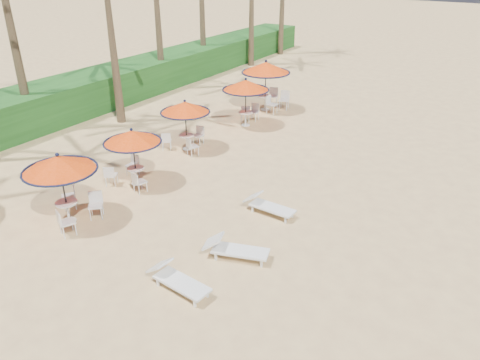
{
  "coord_description": "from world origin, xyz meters",
  "views": [
    {
      "loc": [
        6.62,
        -7.75,
        7.84
      ],
      "look_at": [
        -0.51,
        3.6,
        1.2
      ],
      "focal_mm": 35.0,
      "sensor_mm": 36.0,
      "label": 1
    }
  ],
  "objects_px": {
    "station_1": "(131,144)",
    "station_3": "(246,89)",
    "station_2": "(185,113)",
    "lounger_mid": "(234,249)",
    "station_0": "(62,172)",
    "lounger_near": "(176,279)",
    "station_4": "(268,74)",
    "lounger_far": "(268,205)"
  },
  "relations": [
    {
      "from": "station_0",
      "to": "lounger_mid",
      "type": "bearing_deg",
      "value": 11.24
    },
    {
      "from": "station_0",
      "to": "lounger_far",
      "type": "xyz_separation_m",
      "value": [
        5.1,
        3.79,
        -1.44
      ]
    },
    {
      "from": "station_0",
      "to": "station_4",
      "type": "bearing_deg",
      "value": 91.4
    },
    {
      "from": "station_2",
      "to": "station_4",
      "type": "relative_size",
      "value": 0.83
    },
    {
      "from": "station_2",
      "to": "station_0",
      "type": "bearing_deg",
      "value": -85.31
    },
    {
      "from": "station_1",
      "to": "station_3",
      "type": "bearing_deg",
      "value": 89.28
    },
    {
      "from": "station_1",
      "to": "station_3",
      "type": "height_order",
      "value": "station_3"
    },
    {
      "from": "station_4",
      "to": "lounger_far",
      "type": "distance_m",
      "value": 11.22
    },
    {
      "from": "station_0",
      "to": "lounger_mid",
      "type": "distance_m",
      "value": 5.8
    },
    {
      "from": "lounger_near",
      "to": "lounger_far",
      "type": "distance_m",
      "value": 4.6
    },
    {
      "from": "station_3",
      "to": "lounger_near",
      "type": "relative_size",
      "value": 1.27
    },
    {
      "from": "station_2",
      "to": "lounger_mid",
      "type": "relative_size",
      "value": 1.14
    },
    {
      "from": "station_1",
      "to": "station_2",
      "type": "height_order",
      "value": "station_2"
    },
    {
      "from": "station_2",
      "to": "station_4",
      "type": "distance_m",
      "value": 6.74
    },
    {
      "from": "lounger_near",
      "to": "station_0",
      "type": "bearing_deg",
      "value": 176.48
    },
    {
      "from": "station_3",
      "to": "lounger_far",
      "type": "xyz_separation_m",
      "value": [
        5.11,
        -6.99,
        -1.51
      ]
    },
    {
      "from": "station_1",
      "to": "lounger_mid",
      "type": "distance_m",
      "value": 6.1
    },
    {
      "from": "station_1",
      "to": "station_0",
      "type": "bearing_deg",
      "value": -88.04
    },
    {
      "from": "station_1",
      "to": "station_4",
      "type": "distance_m",
      "value": 10.4
    },
    {
      "from": "station_1",
      "to": "lounger_near",
      "type": "height_order",
      "value": "station_1"
    },
    {
      "from": "station_2",
      "to": "station_3",
      "type": "xyz_separation_m",
      "value": [
        0.54,
        4.04,
        0.19
      ]
    },
    {
      "from": "station_4",
      "to": "station_1",
      "type": "bearing_deg",
      "value": -88.76
    },
    {
      "from": "station_0",
      "to": "lounger_mid",
      "type": "height_order",
      "value": "station_0"
    },
    {
      "from": "station_1",
      "to": "station_3",
      "type": "xyz_separation_m",
      "value": [
        0.1,
        7.71,
        0.21
      ]
    },
    {
      "from": "lounger_mid",
      "to": "station_1",
      "type": "bearing_deg",
      "value": 142.8
    },
    {
      "from": "station_2",
      "to": "lounger_far",
      "type": "distance_m",
      "value": 6.51
    },
    {
      "from": "station_1",
      "to": "lounger_mid",
      "type": "height_order",
      "value": "station_1"
    },
    {
      "from": "station_2",
      "to": "station_3",
      "type": "bearing_deg",
      "value": 82.31
    },
    {
      "from": "station_0",
      "to": "station_4",
      "type": "height_order",
      "value": "station_4"
    },
    {
      "from": "lounger_far",
      "to": "station_4",
      "type": "bearing_deg",
      "value": 121.8
    },
    {
      "from": "station_3",
      "to": "lounger_far",
      "type": "bearing_deg",
      "value": -53.82
    },
    {
      "from": "station_1",
      "to": "lounger_near",
      "type": "xyz_separation_m",
      "value": [
        5.11,
        -3.87,
        -1.29
      ]
    },
    {
      "from": "station_1",
      "to": "lounger_near",
      "type": "relative_size",
      "value": 1.17
    },
    {
      "from": "station_0",
      "to": "lounger_far",
      "type": "relative_size",
      "value": 1.32
    },
    {
      "from": "station_1",
      "to": "lounger_near",
      "type": "distance_m",
      "value": 6.54
    },
    {
      "from": "station_1",
      "to": "station_2",
      "type": "relative_size",
      "value": 0.99
    },
    {
      "from": "station_1",
      "to": "lounger_mid",
      "type": "xyz_separation_m",
      "value": [
        5.62,
        -1.98,
        -1.29
      ]
    },
    {
      "from": "station_3",
      "to": "lounger_near",
      "type": "distance_m",
      "value": 12.71
    },
    {
      "from": "lounger_far",
      "to": "station_1",
      "type": "bearing_deg",
      "value": -169.65
    },
    {
      "from": "lounger_near",
      "to": "station_4",
      "type": "bearing_deg",
      "value": 116.09
    },
    {
      "from": "station_4",
      "to": "station_2",
      "type": "bearing_deg",
      "value": -91.9
    },
    {
      "from": "lounger_mid",
      "to": "lounger_far",
      "type": "xyz_separation_m",
      "value": [
        -0.42,
        2.7,
        -0.01
      ]
    }
  ]
}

